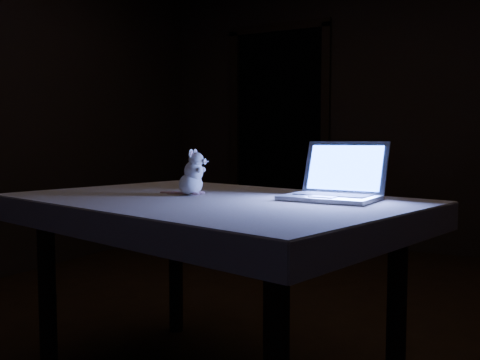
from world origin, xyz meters
The scene contains 7 objects.
floor centered at (0.00, 0.00, 0.00)m, with size 5.00×5.00×0.00m, color black.
back_wall centered at (0.00, 2.50, 1.30)m, with size 4.50×0.04×2.60m, color black.
doorway centered at (-1.10, 2.50, 1.06)m, with size 1.06×0.36×2.13m, color black, non-canonical shape.
table centered at (-0.02, -0.63, 0.38)m, with size 1.42×0.91×0.76m, color black, non-canonical shape.
tablecloth centered at (0.05, -0.57, 0.72)m, with size 1.52×1.01×0.10m, color beige, non-canonical shape.
laptop centered at (0.42, -0.50, 0.88)m, with size 0.33×0.29×0.23m, color #A5A5A9, non-canonical shape.
plush_mouse centered at (-0.13, -0.59, 0.86)m, with size 0.13×0.13×0.18m, color white, non-canonical shape.
Camera 1 is at (1.05, -2.39, 0.99)m, focal length 40.00 mm.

